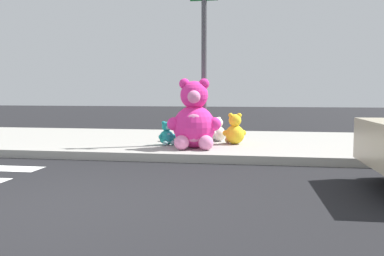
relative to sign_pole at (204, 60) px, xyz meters
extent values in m
plane|color=black|center=(-1.00, -4.40, -1.85)|extent=(60.00, 60.00, 0.00)
cube|color=#9E9B93|center=(-1.00, 0.80, -1.77)|extent=(28.00, 4.40, 0.15)
cylinder|color=#4C4C51|center=(0.00, 0.00, -0.10)|extent=(0.11, 0.11, 3.20)
sphere|color=#F22D93|center=(-0.11, -0.55, -1.29)|extent=(0.81, 0.81, 0.81)
ellipsoid|color=pink|center=(-0.08, -0.84, -1.29)|extent=(0.46, 0.23, 0.52)
sphere|color=#F22D93|center=(-0.11, -0.55, -0.69)|extent=(0.53, 0.53, 0.53)
sphere|color=pink|center=(-0.08, -0.77, -0.72)|extent=(0.24, 0.24, 0.24)
sphere|color=#F22D93|center=(0.07, -0.52, -0.48)|extent=(0.20, 0.20, 0.20)
sphere|color=#F22D93|center=(0.28, -0.60, -1.23)|extent=(0.25, 0.25, 0.25)
sphere|color=pink|center=(0.15, -0.86, -1.56)|extent=(0.28, 0.28, 0.28)
sphere|color=#F22D93|center=(-0.30, -0.57, -0.48)|extent=(0.20, 0.20, 0.20)
sphere|color=#F22D93|center=(-0.48, -0.70, -1.23)|extent=(0.25, 0.25, 0.25)
sphere|color=pink|center=(-0.29, -0.92, -1.56)|extent=(0.28, 0.28, 0.28)
sphere|color=olive|center=(-0.52, 0.51, -1.50)|extent=(0.39, 0.39, 0.39)
ellipsoid|color=tan|center=(-0.65, 0.45, -1.50)|extent=(0.17, 0.23, 0.26)
sphere|color=olive|center=(-0.52, 0.51, -1.21)|extent=(0.26, 0.26, 0.26)
sphere|color=tan|center=(-0.62, 0.46, -1.22)|extent=(0.12, 0.12, 0.12)
sphere|color=olive|center=(-0.48, 0.43, -1.10)|extent=(0.10, 0.10, 0.10)
sphere|color=olive|center=(-0.49, 0.32, -1.47)|extent=(0.12, 0.12, 0.12)
sphere|color=tan|center=(-0.63, 0.34, -1.63)|extent=(0.14, 0.14, 0.14)
sphere|color=olive|center=(-0.56, 0.59, -1.10)|extent=(0.10, 0.10, 0.10)
sphere|color=olive|center=(-0.64, 0.66, -1.47)|extent=(0.12, 0.12, 0.12)
sphere|color=tan|center=(-0.72, 0.54, -1.63)|extent=(0.14, 0.14, 0.14)
sphere|color=white|center=(0.24, 0.56, -1.54)|extent=(0.32, 0.32, 0.32)
ellipsoid|color=white|center=(0.12, 0.58, -1.54)|extent=(0.11, 0.19, 0.21)
sphere|color=white|center=(0.24, 0.56, -1.30)|extent=(0.21, 0.21, 0.21)
sphere|color=white|center=(0.15, 0.58, -1.31)|extent=(0.10, 0.10, 0.10)
sphere|color=white|center=(0.22, 0.49, -1.21)|extent=(0.08, 0.08, 0.08)
sphere|color=white|center=(0.17, 0.42, -1.51)|extent=(0.10, 0.10, 0.10)
sphere|color=white|center=(0.09, 0.50, -1.64)|extent=(0.11, 0.11, 0.11)
sphere|color=white|center=(0.25, 0.63, -1.21)|extent=(0.08, 0.08, 0.08)
sphere|color=white|center=(0.23, 0.72, -1.51)|extent=(0.10, 0.10, 0.10)
sphere|color=white|center=(0.12, 0.67, -1.64)|extent=(0.11, 0.11, 0.11)
sphere|color=yellow|center=(0.62, 0.12, -1.50)|extent=(0.39, 0.39, 0.39)
ellipsoid|color=#F0DB80|center=(0.58, 0.26, -1.50)|extent=(0.23, 0.14, 0.25)
sphere|color=yellow|center=(0.62, 0.12, -1.21)|extent=(0.26, 0.26, 0.26)
sphere|color=#F0DB80|center=(0.59, 0.23, -1.23)|extent=(0.12, 0.12, 0.12)
sphere|color=yellow|center=(0.54, 0.10, -1.11)|extent=(0.10, 0.10, 0.10)
sphere|color=yellow|center=(0.43, 0.12, -1.47)|extent=(0.12, 0.12, 0.12)
sphere|color=#F0DB80|center=(0.47, 0.25, -1.63)|extent=(0.13, 0.13, 0.13)
sphere|color=yellow|center=(0.71, 0.15, -1.11)|extent=(0.10, 0.10, 0.10)
sphere|color=yellow|center=(0.79, 0.22, -1.47)|extent=(0.12, 0.12, 0.12)
sphere|color=#F0DB80|center=(0.68, 0.31, -1.63)|extent=(0.13, 0.13, 0.13)
sphere|color=teal|center=(-0.73, -0.22, -1.55)|extent=(0.30, 0.30, 0.30)
ellipsoid|color=#7BBFBC|center=(-0.67, -0.31, -1.55)|extent=(0.17, 0.15, 0.19)
sphere|color=teal|center=(-0.73, -0.22, -1.33)|extent=(0.19, 0.19, 0.19)
sphere|color=#7BBFBC|center=(-0.68, -0.29, -1.34)|extent=(0.09, 0.09, 0.09)
sphere|color=teal|center=(-0.67, -0.18, -1.25)|extent=(0.07, 0.07, 0.07)
sphere|color=teal|center=(-0.59, -0.17, -1.53)|extent=(0.09, 0.09, 0.09)
sphere|color=#7BBFBC|center=(-0.59, -0.28, -1.65)|extent=(0.10, 0.10, 0.10)
sphere|color=teal|center=(-0.78, -0.26, -1.25)|extent=(0.07, 0.07, 0.07)
sphere|color=teal|center=(-0.82, -0.33, -1.53)|extent=(0.09, 0.09, 0.09)
sphere|color=#7BBFBC|center=(-0.72, -0.37, -1.65)|extent=(0.10, 0.10, 0.10)
camera|label=1|loc=(1.08, -8.18, -0.64)|focal=38.12mm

